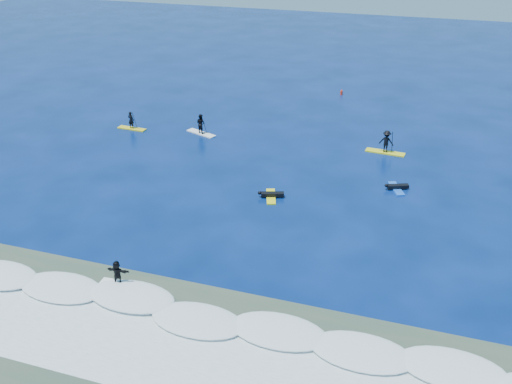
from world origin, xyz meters
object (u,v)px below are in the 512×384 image
(sup_paddler_left, at_px, (131,123))
(marker_buoy, at_px, (341,92))
(prone_paddler_far, at_px, (397,187))
(sup_paddler_center, at_px, (201,125))
(prone_paddler_near, at_px, (271,195))
(sup_paddler_right, at_px, (386,143))
(wave_surfer, at_px, (117,274))

(sup_paddler_left, bearing_deg, marker_buoy, 48.33)
(prone_paddler_far, bearing_deg, marker_buoy, -2.92)
(sup_paddler_left, bearing_deg, sup_paddler_center, 11.01)
(sup_paddler_left, bearing_deg, prone_paddler_near, -26.05)
(prone_paddler_far, relative_size, marker_buoy, 3.45)
(marker_buoy, bearing_deg, sup_paddler_right, -66.52)
(sup_paddler_center, xyz_separation_m, prone_paddler_far, (17.78, -5.87, -0.63))
(sup_paddler_right, relative_size, wave_surfer, 1.58)
(sup_paddler_right, bearing_deg, prone_paddler_near, -117.02)
(prone_paddler_near, relative_size, wave_surfer, 1.16)
(prone_paddler_near, bearing_deg, marker_buoy, -18.92)
(sup_paddler_left, bearing_deg, wave_surfer, -59.15)
(sup_paddler_center, bearing_deg, wave_surfer, -56.52)
(sup_paddler_center, relative_size, prone_paddler_near, 1.28)
(sup_paddler_left, relative_size, prone_paddler_near, 1.15)
(prone_paddler_near, bearing_deg, prone_paddler_far, -82.29)
(prone_paddler_far, height_order, wave_surfer, wave_surfer)
(prone_paddler_near, bearing_deg, sup_paddler_left, 42.36)
(sup_paddler_right, xyz_separation_m, prone_paddler_far, (1.57, -6.57, -0.72))
(sup_paddler_right, height_order, prone_paddler_near, sup_paddler_right)
(prone_paddler_near, height_order, marker_buoy, marker_buoy)
(prone_paddler_near, xyz_separation_m, prone_paddler_far, (8.25, 4.03, -0.01))
(wave_surfer, bearing_deg, sup_paddler_left, 114.56)
(sup_paddler_right, distance_m, wave_surfer, 25.86)
(sup_paddler_left, height_order, wave_surfer, sup_paddler_left)
(prone_paddler_near, relative_size, prone_paddler_far, 1.05)
(sup_paddler_center, height_order, prone_paddler_near, sup_paddler_center)
(sup_paddler_center, relative_size, prone_paddler_far, 1.35)
(wave_surfer, bearing_deg, sup_paddler_right, 60.75)
(prone_paddler_near, distance_m, wave_surfer, 13.48)
(prone_paddler_near, bearing_deg, sup_paddler_right, -50.51)
(sup_paddler_right, relative_size, prone_paddler_near, 1.36)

